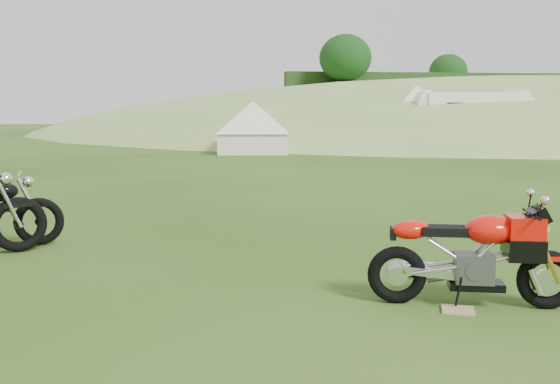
{
  "coord_description": "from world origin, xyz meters",
  "views": [
    {
      "loc": [
        -1.12,
        -5.9,
        1.78
      ],
      "look_at": [
        -0.19,
        0.4,
        0.9
      ],
      "focal_mm": 40.0,
      "sensor_mm": 36.0,
      "label": 1
    }
  ],
  "objects": [
    {
      "name": "sport_motorcycle",
      "position": [
        1.36,
        -0.79,
        0.52
      ],
      "size": [
        1.79,
        0.89,
        1.04
      ],
      "primitive_type": null,
      "rotation": [
        0.0,
        0.0,
        -0.27
      ],
      "color": "red",
      "rests_on": "ground"
    },
    {
      "name": "ground",
      "position": [
        0.0,
        0.0,
        0.0
      ],
      "size": [
        120.0,
        120.0,
        0.0
      ],
      "primitive_type": "plane",
      "color": "#23420E",
      "rests_on": "ground"
    },
    {
      "name": "caravan",
      "position": [
        11.51,
        21.01,
        1.22
      ],
      "size": [
        5.47,
        3.02,
        2.44
      ],
      "primitive_type": null,
      "rotation": [
        0.0,
        0.0,
        -0.14
      ],
      "color": "white",
      "rests_on": "ground"
    },
    {
      "name": "tent_right",
      "position": [
        9.35,
        21.98,
        1.36
      ],
      "size": [
        3.8,
        3.8,
        2.71
      ],
      "primitive_type": null,
      "rotation": [
        0.0,
        0.0,
        -0.25
      ],
      "color": "silver",
      "rests_on": "ground"
    },
    {
      "name": "hedgerow",
      "position": [
        24.0,
        40.0,
        0.0
      ],
      "size": [
        36.0,
        1.2,
        8.6
      ],
      "primitive_type": null,
      "color": "black",
      "rests_on": "ground"
    },
    {
      "name": "hillside",
      "position": [
        24.0,
        40.0,
        0.0
      ],
      "size": [
        80.0,
        64.0,
        8.0
      ],
      "primitive_type": "ellipsoid",
      "color": "#72994D",
      "rests_on": "ground"
    },
    {
      "name": "plywood_board",
      "position": [
        1.19,
        -0.93,
        0.01
      ],
      "size": [
        0.34,
        0.3,
        0.02
      ],
      "primitive_type": "cube",
      "rotation": [
        0.0,
        0.0,
        -0.37
      ],
      "color": "tan",
      "rests_on": "ground"
    },
    {
      "name": "tent_left",
      "position": [
        1.34,
        17.93,
        1.11
      ],
      "size": [
        2.86,
        2.86,
        2.21
      ],
      "primitive_type": null,
      "rotation": [
        0.0,
        0.0,
        -0.13
      ],
      "color": "silver",
      "rests_on": "ground"
    }
  ]
}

